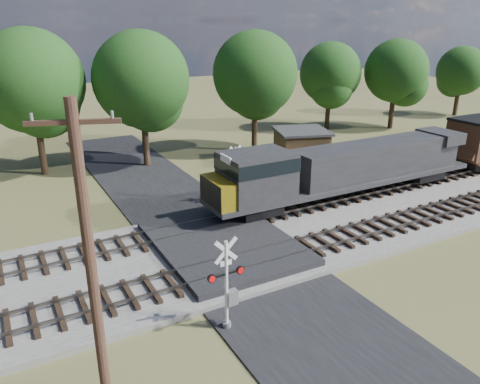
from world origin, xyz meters
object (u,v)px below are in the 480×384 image
utility_pole (90,260)px  equipment_shed (301,146)px  crossing_signal_far (235,180)px  crossing_signal_near (228,292)px

utility_pole → equipment_shed: 29.94m
crossing_signal_far → equipment_shed: size_ratio=0.74×
crossing_signal_far → equipment_shed: crossing_signal_far is taller
crossing_signal_far → utility_pole: 19.05m
crossing_signal_near → utility_pole: (-5.41, -1.74, 3.66)m
crossing_signal_near → crossing_signal_far: bearing=58.9°
equipment_shed → utility_pole: bearing=-119.9°
crossing_signal_near → crossing_signal_far: 14.14m
crossing_signal_far → equipment_shed: 11.36m
crossing_signal_near → utility_pole: utility_pole is taller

